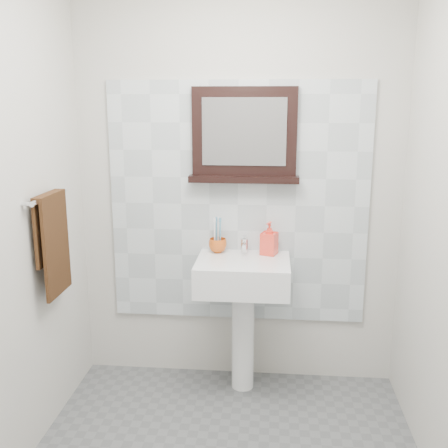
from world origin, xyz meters
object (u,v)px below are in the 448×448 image
Objects in this scene: toothbrush_cup at (218,245)px; framed_mirror at (244,137)px; hand_towel at (53,236)px; pedestal_sink at (243,289)px; soap_dispenser at (269,238)px.

framed_mirror is at bearing 16.99° from toothbrush_cup.
toothbrush_cup is 0.17× the size of framed_mirror.
toothbrush_cup is 0.99m from hand_towel.
pedestal_sink reaches higher than toothbrush_cup.
pedestal_sink is 8.68× the size of toothbrush_cup.
soap_dispenser is at bearing -3.29° from toothbrush_cup.
soap_dispenser is 0.63m from framed_mirror.
hand_towel is at bearing -158.35° from pedestal_sink.
framed_mirror is (0.16, 0.05, 0.66)m from toothbrush_cup.
toothbrush_cup is 0.32m from soap_dispenser.
hand_towel is (-0.98, -0.58, -0.48)m from framed_mirror.
toothbrush_cup is 0.68m from framed_mirror.
toothbrush_cup is at bearing -163.01° from framed_mirror.
pedestal_sink is 1.14m from hand_towel.
toothbrush_cup is 0.54× the size of soap_dispenser.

